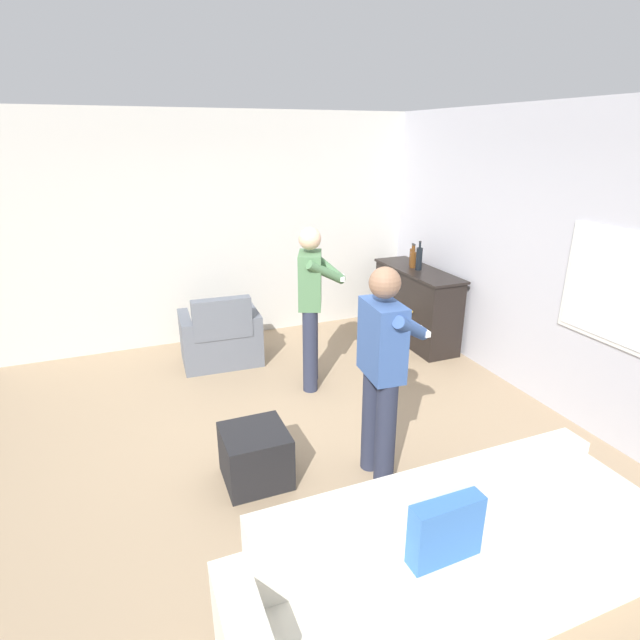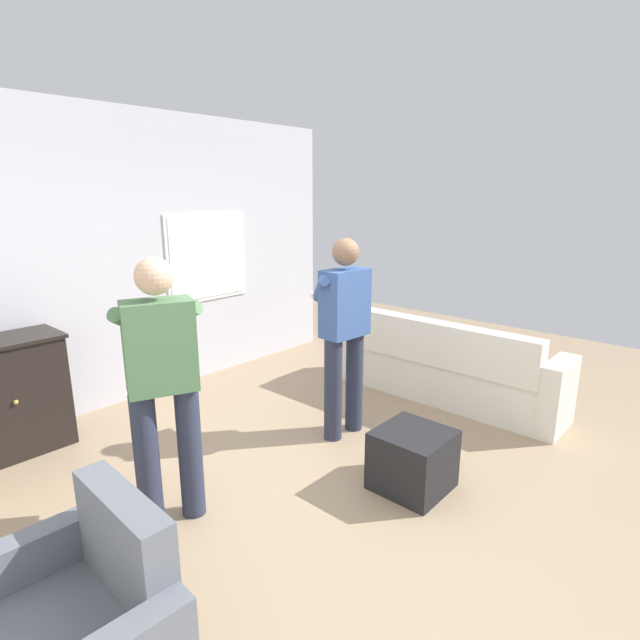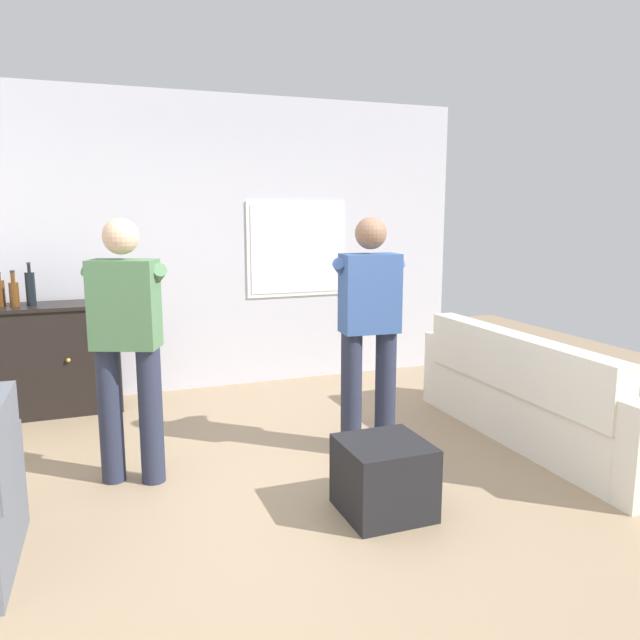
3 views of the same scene
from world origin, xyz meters
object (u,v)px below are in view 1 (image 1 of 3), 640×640
(sideboard_cabinet, at_px, (416,305))
(bottle_liquor_amber, at_px, (419,258))
(bottle_wine_green, at_px, (413,259))
(person_standing_left, at_px, (311,301))
(couch, at_px, (443,575))
(armchair, at_px, (221,339))
(person_standing_right, at_px, (382,367))
(bottle_spirits_clear, at_px, (412,256))
(ottoman, at_px, (255,456))

(sideboard_cabinet, bearing_deg, bottle_liquor_amber, -35.96)
(bottle_wine_green, xyz_separation_m, person_standing_left, (0.78, -1.66, -0.12))
(couch, xyz_separation_m, armchair, (-3.75, -0.43, -0.03))
(armchair, relative_size, person_standing_left, 0.54)
(bottle_wine_green, height_order, person_standing_right, person_standing_right)
(armchair, xyz_separation_m, person_standing_right, (2.53, 0.70, 0.65))
(bottle_wine_green, relative_size, bottle_liquor_amber, 0.83)
(sideboard_cabinet, height_order, bottle_spirits_clear, bottle_spirits_clear)
(bottle_wine_green, xyz_separation_m, bottle_liquor_amber, (0.13, 0.00, 0.03))
(bottle_spirits_clear, xyz_separation_m, ottoman, (2.20, -2.68, -0.84))
(bottle_spirits_clear, bearing_deg, ottoman, -50.66)
(armchair, bearing_deg, bottle_wine_green, 87.03)
(couch, bearing_deg, sideboard_cabinet, 150.06)
(couch, xyz_separation_m, bottle_liquor_amber, (-3.50, 2.01, 0.77))
(person_standing_left, bearing_deg, armchair, -139.21)
(bottle_spirits_clear, distance_m, ottoman, 3.56)
(bottle_wine_green, bearing_deg, bottle_spirits_clear, 153.86)
(couch, bearing_deg, bottle_spirits_clear, 151.08)
(bottle_wine_green, height_order, bottle_spirits_clear, bottle_wine_green)
(bottle_liquor_amber, relative_size, bottle_spirits_clear, 1.27)
(bottle_liquor_amber, bearing_deg, armchair, -95.89)
(person_standing_right, bearing_deg, bottle_wine_green, 144.12)
(sideboard_cabinet, height_order, person_standing_left, person_standing_left)
(couch, distance_m, ottoman, 1.66)
(armchair, xyz_separation_m, bottle_wine_green, (0.13, 2.44, 0.77))
(bottle_wine_green, xyz_separation_m, person_standing_right, (2.40, -1.74, -0.12))
(armchair, distance_m, ottoman, 2.22)
(sideboard_cabinet, distance_m, person_standing_left, 1.87)
(couch, bearing_deg, ottoman, -158.11)
(bottle_wine_green, relative_size, person_standing_left, 0.18)
(couch, distance_m, bottle_wine_green, 4.21)
(bottle_spirits_clear, bearing_deg, person_standing_right, -35.51)
(person_standing_left, bearing_deg, bottle_liquor_amber, 111.31)
(bottle_liquor_amber, xyz_separation_m, ottoman, (1.96, -2.63, -0.87))
(bottle_liquor_amber, height_order, bottle_spirits_clear, bottle_liquor_amber)
(couch, relative_size, bottle_wine_green, 7.89)
(couch, distance_m, armchair, 3.78)
(couch, distance_m, person_standing_right, 1.40)
(couch, relative_size, bottle_spirits_clear, 8.31)
(sideboard_cabinet, relative_size, bottle_spirits_clear, 5.03)
(bottle_spirits_clear, relative_size, ottoman, 0.59)
(bottle_wine_green, distance_m, person_standing_right, 2.97)
(bottle_liquor_amber, height_order, ottoman, bottle_liquor_amber)
(bottle_wine_green, relative_size, ottoman, 0.62)
(ottoman, height_order, person_standing_right, person_standing_right)
(person_standing_left, bearing_deg, ottoman, -36.27)
(armchair, height_order, bottle_spirits_clear, bottle_spirits_clear)
(person_standing_left, bearing_deg, bottle_wine_green, 115.00)
(couch, xyz_separation_m, person_standing_right, (-1.22, 0.27, 0.62))
(bottle_spirits_clear, bearing_deg, bottle_wine_green, -26.14)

